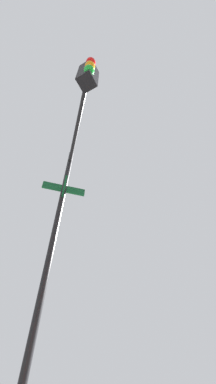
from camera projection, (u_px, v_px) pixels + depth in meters
traffic_signal_near at (69, 166)px, 4.00m from camera, size 2.30×2.27×6.35m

